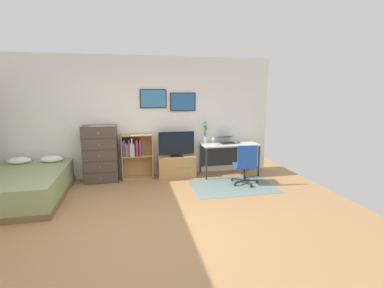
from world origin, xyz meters
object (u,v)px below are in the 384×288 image
tv_stand (177,166)px  office_chair (246,164)px  dresser (101,154)px  laptop (226,140)px  bamboo_vase (205,132)px  wine_glass (213,139)px  desk (228,148)px  computer_mouse (238,143)px  bookshelf (135,153)px  television (177,144)px  bed (24,186)px

tv_stand → office_chair: office_chair is taller
dresser → office_chair: bearing=-16.9°
laptop → bamboo_vase: (-0.50, 0.07, 0.19)m
office_chair → bamboo_vase: bamboo_vase is taller
wine_glass → bamboo_vase: bearing=123.1°
desk → wine_glass: 0.49m
dresser → laptop: (2.84, 0.01, 0.19)m
tv_stand → computer_mouse: size_ratio=8.12×
bookshelf → television: (0.93, -0.07, 0.17)m
laptop → tv_stand: bearing=171.7°
television → wine_glass: size_ratio=4.49×
bamboo_vase → office_chair: bearing=-57.8°
bookshelf → wine_glass: (1.75, -0.20, 0.29)m
bookshelf → bed: bearing=-156.2°
office_chair → bookshelf: bearing=166.6°
dresser → bamboo_vase: (2.34, 0.08, 0.38)m
office_chair → bamboo_vase: (-0.62, 0.98, 0.53)m
bookshelf → bamboo_vase: 1.66m
laptop → bamboo_vase: bamboo_vase is taller
bed → computer_mouse: size_ratio=19.85×
office_chair → laptop: bearing=107.4°
bookshelf → computer_mouse: size_ratio=9.52×
bed → television: bearing=14.7°
tv_stand → bamboo_vase: (0.69, 0.06, 0.75)m
laptop → bamboo_vase: 0.54m
office_chair → computer_mouse: (0.14, 0.80, 0.30)m
computer_mouse → bookshelf: bearing=176.0°
wine_glass → television: bearing=171.4°
television → office_chair: bearing=-34.4°
bookshelf → laptop: bookshelf is taller
computer_mouse → bamboo_vase: bearing=166.5°
desk → computer_mouse: size_ratio=12.52×
laptop → bamboo_vase: bearing=163.8°
computer_mouse → laptop: bearing=156.8°
wine_glass → computer_mouse: bearing=2.8°
television → desk: (1.22, -0.01, -0.15)m
bed → computer_mouse: computer_mouse is taller
bookshelf → desk: size_ratio=0.76×
television → bamboo_vase: bearing=7.2°
dresser → office_chair: size_ratio=1.42×
dresser → bookshelf: 0.73m
bed → laptop: (4.09, 0.82, 0.55)m
office_chair → bed: bearing=-171.2°
bookshelf → desk: bookshelf is taller
computer_mouse → office_chair: bearing=-99.7°
laptop → bookshelf: bearing=170.5°
tv_stand → office_chair: 1.61m
office_chair → laptop: laptop is taller
bed → bamboo_vase: (3.59, 0.89, 0.74)m
bookshelf → television: size_ratio=1.22×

